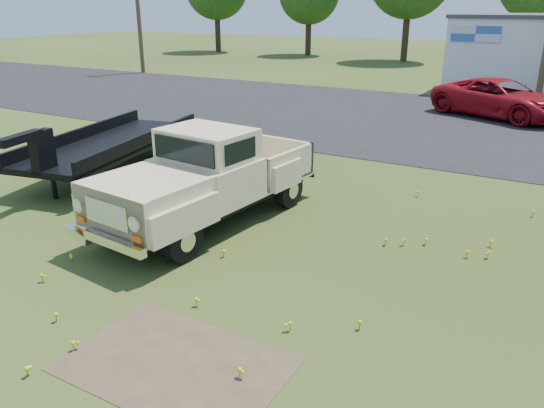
{
  "coord_description": "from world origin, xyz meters",
  "views": [
    {
      "loc": [
        5.63,
        -7.58,
        4.62
      ],
      "look_at": [
        0.74,
        1.0,
        0.9
      ],
      "focal_mm": 35.0,
      "sensor_mm": 36.0,
      "label": 1
    }
  ],
  "objects": [
    {
      "name": "vintage_pickup_truck",
      "position": [
        -1.11,
        1.42,
        1.07
      ],
      "size": [
        2.89,
        6.12,
        2.15
      ],
      "primitive_type": null,
      "rotation": [
        0.0,
        0.0,
        -0.1
      ],
      "color": "tan",
      "rests_on": "ground"
    },
    {
      "name": "utility_pole_west",
      "position": [
        -22.0,
        22.0,
        4.6
      ],
      "size": [
        1.6,
        0.3,
        9.0
      ],
      "color": "#4E3D24",
      "rests_on": "ground"
    },
    {
      "name": "flatbed_trailer",
      "position": [
        -5.92,
        3.23,
        0.93
      ],
      "size": [
        3.6,
        7.17,
        1.87
      ],
      "primitive_type": null,
      "rotation": [
        0.0,
        0.0,
        0.2
      ],
      "color": "black",
      "rests_on": "ground"
    },
    {
      "name": "red_pickup",
      "position": [
        2.81,
        17.39,
        0.81
      ],
      "size": [
        6.42,
        4.83,
        1.62
      ],
      "primitive_type": "imported",
      "rotation": [
        0.0,
        0.0,
        1.15
      ],
      "color": "maroon",
      "rests_on": "ground"
    },
    {
      "name": "ground",
      "position": [
        0.0,
        0.0,
        0.0
      ],
      "size": [
        140.0,
        140.0,
        0.0
      ],
      "primitive_type": "plane",
      "color": "#2F4115",
      "rests_on": "ground"
    },
    {
      "name": "dirt_patch_b",
      "position": [
        -2.0,
        3.5,
        0.0
      ],
      "size": [
        2.2,
        1.6,
        0.01
      ],
      "primitive_type": "cube",
      "color": "#473925",
      "rests_on": "ground"
    },
    {
      "name": "asphalt_lot",
      "position": [
        0.0,
        15.0,
        0.0
      ],
      "size": [
        90.0,
        14.0,
        0.02
      ],
      "primitive_type": "cube",
      "color": "black",
      "rests_on": "ground"
    },
    {
      "name": "dirt_patch_a",
      "position": [
        1.5,
        -3.0,
        0.0
      ],
      "size": [
        3.0,
        2.0,
        0.01
      ],
      "primitive_type": "cube",
      "color": "#473925",
      "rests_on": "ground"
    }
  ]
}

